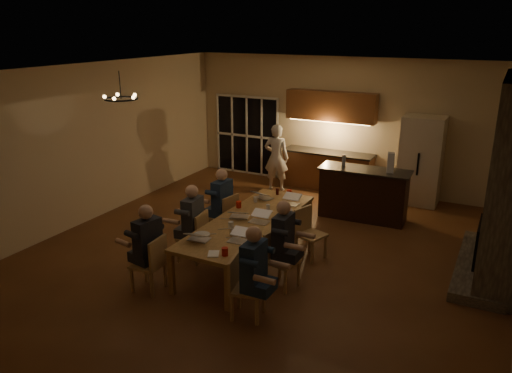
% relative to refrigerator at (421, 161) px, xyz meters
% --- Properties ---
extents(floor, '(9.00, 9.00, 0.00)m').
position_rel_refrigerator_xyz_m(floor, '(-1.90, -4.15, -1.00)').
color(floor, brown).
rests_on(floor, ground).
extents(back_wall, '(8.00, 0.04, 3.20)m').
position_rel_refrigerator_xyz_m(back_wall, '(-1.90, 0.37, 0.60)').
color(back_wall, '#C1AF89').
rests_on(back_wall, ground).
extents(left_wall, '(0.04, 9.00, 3.20)m').
position_rel_refrigerator_xyz_m(left_wall, '(-5.92, -4.15, 0.60)').
color(left_wall, '#C1AF89').
rests_on(left_wall, ground).
extents(ceiling, '(8.00, 9.00, 0.04)m').
position_rel_refrigerator_xyz_m(ceiling, '(-1.90, -4.15, 2.22)').
color(ceiling, white).
rests_on(ceiling, back_wall).
extents(french_doors, '(1.86, 0.08, 2.10)m').
position_rel_refrigerator_xyz_m(french_doors, '(-4.60, 0.32, 0.05)').
color(french_doors, black).
rests_on(french_doors, ground).
extents(fireplace, '(0.58, 2.50, 3.20)m').
position_rel_refrigerator_xyz_m(fireplace, '(1.80, -2.95, 0.60)').
color(fireplace, '#686152').
rests_on(fireplace, ground).
extents(kitchenette, '(2.24, 0.68, 2.40)m').
position_rel_refrigerator_xyz_m(kitchenette, '(-2.20, 0.05, 0.20)').
color(kitchenette, brown).
rests_on(kitchenette, ground).
extents(refrigerator, '(0.90, 0.68, 2.00)m').
position_rel_refrigerator_xyz_m(refrigerator, '(0.00, 0.00, 0.00)').
color(refrigerator, beige).
rests_on(refrigerator, ground).
extents(dining_table, '(1.10, 3.24, 0.75)m').
position_rel_refrigerator_xyz_m(dining_table, '(-2.05, -4.37, -0.62)').
color(dining_table, tan).
rests_on(dining_table, ground).
extents(bar_island, '(1.88, 0.75, 1.08)m').
position_rel_refrigerator_xyz_m(bar_island, '(-0.85, -1.53, -0.46)').
color(bar_island, black).
rests_on(bar_island, ground).
extents(chair_left_near, '(0.47, 0.47, 0.89)m').
position_rel_refrigerator_xyz_m(chair_left_near, '(-2.93, -5.98, -0.55)').
color(chair_left_near, tan).
rests_on(chair_left_near, ground).
extents(chair_left_mid, '(0.49, 0.49, 0.89)m').
position_rel_refrigerator_xyz_m(chair_left_mid, '(-2.93, -4.82, -0.55)').
color(chair_left_mid, tan).
rests_on(chair_left_mid, ground).
extents(chair_left_far, '(0.51, 0.51, 0.89)m').
position_rel_refrigerator_xyz_m(chair_left_far, '(-2.93, -3.77, -0.55)').
color(chair_left_far, tan).
rests_on(chair_left_far, ground).
extents(chair_right_near, '(0.52, 0.52, 0.89)m').
position_rel_refrigerator_xyz_m(chair_right_near, '(-1.23, -5.94, -0.55)').
color(chair_right_near, tan).
rests_on(chair_right_near, ground).
extents(chair_right_mid, '(0.52, 0.52, 0.89)m').
position_rel_refrigerator_xyz_m(chair_right_mid, '(-1.15, -4.94, -0.55)').
color(chair_right_mid, tan).
rests_on(chair_right_mid, ground).
extents(chair_right_far, '(0.56, 0.56, 0.89)m').
position_rel_refrigerator_xyz_m(chair_right_far, '(-1.13, -3.79, -0.55)').
color(chair_right_far, tan).
rests_on(chair_right_far, ground).
extents(person_left_near, '(0.70, 0.70, 1.38)m').
position_rel_refrigerator_xyz_m(person_left_near, '(-2.94, -5.94, -0.31)').
color(person_left_near, '#262731').
rests_on(person_left_near, ground).
extents(person_right_near, '(0.60, 0.60, 1.38)m').
position_rel_refrigerator_xyz_m(person_right_near, '(-1.14, -5.93, -0.31)').
color(person_right_near, '#1F374F').
rests_on(person_right_near, ground).
extents(person_left_mid, '(0.65, 0.65, 1.38)m').
position_rel_refrigerator_xyz_m(person_left_mid, '(-2.88, -4.83, -0.31)').
color(person_left_mid, '#3B4046').
rests_on(person_left_mid, ground).
extents(person_right_mid, '(0.61, 0.61, 1.38)m').
position_rel_refrigerator_xyz_m(person_right_mid, '(-1.20, -4.84, -0.31)').
color(person_right_mid, '#262731').
rests_on(person_right_mid, ground).
extents(person_left_far, '(0.64, 0.64, 1.38)m').
position_rel_refrigerator_xyz_m(person_left_far, '(-2.94, -3.77, -0.31)').
color(person_left_far, '#1F374F').
rests_on(person_left_far, ground).
extents(standing_person, '(0.66, 0.50, 1.65)m').
position_rel_refrigerator_xyz_m(standing_person, '(-3.28, -0.63, -0.18)').
color(standing_person, silver).
rests_on(standing_person, ground).
extents(chandelier, '(0.55, 0.55, 0.03)m').
position_rel_refrigerator_xyz_m(chandelier, '(-4.06, -5.03, 1.75)').
color(chandelier, black).
rests_on(chandelier, ceiling).
extents(laptop_a, '(0.35, 0.31, 0.23)m').
position_rel_refrigerator_xyz_m(laptop_a, '(-2.34, -5.44, -0.14)').
color(laptop_a, silver).
rests_on(laptop_a, dining_table).
extents(laptop_b, '(0.33, 0.29, 0.23)m').
position_rel_refrigerator_xyz_m(laptop_b, '(-1.76, -5.23, -0.14)').
color(laptop_b, silver).
rests_on(laptop_b, dining_table).
extents(laptop_c, '(0.38, 0.36, 0.23)m').
position_rel_refrigerator_xyz_m(laptop_c, '(-2.25, -4.33, -0.14)').
color(laptop_c, silver).
rests_on(laptop_c, dining_table).
extents(laptop_d, '(0.33, 0.30, 0.23)m').
position_rel_refrigerator_xyz_m(laptop_d, '(-1.85, -4.39, -0.14)').
color(laptop_d, silver).
rests_on(laptop_d, dining_table).
extents(laptop_e, '(0.39, 0.36, 0.23)m').
position_rel_refrigerator_xyz_m(laptop_e, '(-2.31, -3.26, -0.14)').
color(laptop_e, silver).
rests_on(laptop_e, dining_table).
extents(laptop_f, '(0.32, 0.28, 0.23)m').
position_rel_refrigerator_xyz_m(laptop_f, '(-1.74, -3.35, -0.14)').
color(laptop_f, silver).
rests_on(laptop_f, dining_table).
extents(mug_front, '(0.09, 0.09, 0.10)m').
position_rel_refrigerator_xyz_m(mug_front, '(-2.15, -4.80, -0.20)').
color(mug_front, silver).
rests_on(mug_front, dining_table).
extents(mug_mid, '(0.07, 0.07, 0.10)m').
position_rel_refrigerator_xyz_m(mug_mid, '(-1.97, -3.79, -0.20)').
color(mug_mid, silver).
rests_on(mug_mid, dining_table).
extents(mug_back, '(0.07, 0.07, 0.10)m').
position_rel_refrigerator_xyz_m(mug_back, '(-2.36, -3.52, -0.20)').
color(mug_back, silver).
rests_on(mug_back, dining_table).
extents(redcup_near, '(0.09, 0.09, 0.12)m').
position_rel_refrigerator_xyz_m(redcup_near, '(-1.71, -5.74, -0.19)').
color(redcup_near, '#B7180C').
rests_on(redcup_near, dining_table).
extents(redcup_mid, '(0.09, 0.09, 0.12)m').
position_rel_refrigerator_xyz_m(redcup_mid, '(-2.49, -3.93, -0.19)').
color(redcup_mid, '#B7180C').
rests_on(redcup_mid, dining_table).
extents(redcup_far, '(0.10, 0.10, 0.12)m').
position_rel_refrigerator_xyz_m(redcup_far, '(-1.94, -2.90, -0.19)').
color(redcup_far, '#B7180C').
rests_on(redcup_far, dining_table).
extents(can_silver, '(0.07, 0.07, 0.12)m').
position_rel_refrigerator_xyz_m(can_silver, '(-1.98, -5.07, -0.19)').
color(can_silver, '#B2B2B7').
rests_on(can_silver, dining_table).
extents(can_cola, '(0.06, 0.06, 0.12)m').
position_rel_refrigerator_xyz_m(can_cola, '(-2.18, -2.95, -0.19)').
color(can_cola, '#3F0F0C').
rests_on(can_cola, dining_table).
extents(plate_near, '(0.26, 0.26, 0.02)m').
position_rel_refrigerator_xyz_m(plate_near, '(-1.64, -4.97, -0.24)').
color(plate_near, silver).
rests_on(plate_near, dining_table).
extents(plate_left, '(0.26, 0.26, 0.02)m').
position_rel_refrigerator_xyz_m(plate_left, '(-2.40, -5.28, -0.24)').
color(plate_left, silver).
rests_on(plate_left, dining_table).
extents(plate_far, '(0.23, 0.23, 0.02)m').
position_rel_refrigerator_xyz_m(plate_far, '(-1.67, -3.67, -0.24)').
color(plate_far, silver).
rests_on(plate_far, dining_table).
extents(notepad, '(0.24, 0.27, 0.01)m').
position_rel_refrigerator_xyz_m(notepad, '(-1.88, -5.78, -0.24)').
color(notepad, white).
rests_on(notepad, dining_table).
extents(bar_bottle, '(0.08, 0.08, 0.24)m').
position_rel_refrigerator_xyz_m(bar_bottle, '(-1.33, -1.48, 0.20)').
color(bar_bottle, '#99999E').
rests_on(bar_bottle, bar_island).
extents(bar_blender, '(0.16, 0.16, 0.41)m').
position_rel_refrigerator_xyz_m(bar_blender, '(-0.34, -1.54, 0.29)').
color(bar_blender, silver).
rests_on(bar_blender, bar_island).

